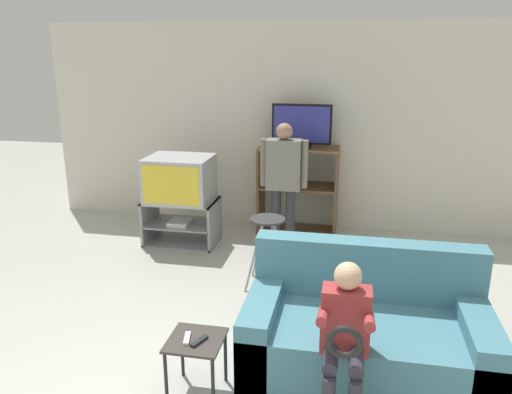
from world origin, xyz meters
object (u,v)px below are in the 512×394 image
object	(u,v)px
remote_control_black	(199,341)
folding_stool	(267,232)
remote_control_white	(187,338)
person_standing_adult	(284,176)
tv_stand	(182,222)
television_main	(180,179)
snack_table	(196,348)
couch	(365,334)
television_flat	(302,127)
media_shelf	(298,190)
person_seated_child	(345,332)

from	to	relation	value
remote_control_black	folding_stool	bearing A→B (deg)	108.19
remote_control_white	person_standing_adult	bearing A→B (deg)	71.98
tv_stand	television_main	distance (m)	0.53
snack_table	couch	world-z (taller)	couch
tv_stand	remote_control_black	xyz separation A→B (m)	(1.06, -2.67, 0.16)
television_flat	folding_stool	distance (m)	1.78
folding_stool	remote_control_black	distance (m)	1.74
media_shelf	person_standing_adult	bearing A→B (deg)	-97.70
remote_control_black	couch	xyz separation A→B (m)	(1.07, 0.50, -0.12)
tv_stand	snack_table	bearing A→B (deg)	-68.71
media_shelf	snack_table	world-z (taller)	media_shelf
television_flat	couch	distance (m)	3.11
media_shelf	folding_stool	size ratio (longest dim) A/B	1.56
couch	person_standing_adult	size ratio (longest dim) A/B	1.13
tv_stand	remote_control_white	xyz separation A→B (m)	(0.97, -2.66, 0.16)
media_shelf	television_flat	size ratio (longest dim) A/B	1.51
television_flat	television_main	bearing A→B (deg)	-154.61
television_main	person_seated_child	distance (m)	3.36
television_main	television_flat	xyz separation A→B (m)	(1.35, 0.64, 0.56)
media_shelf	remote_control_black	world-z (taller)	media_shelf
television_flat	person_seated_child	size ratio (longest dim) A/B	0.70
television_flat	folding_stool	xyz separation A→B (m)	(-0.14, -1.59, -0.79)
tv_stand	person_standing_adult	world-z (taller)	person_standing_adult
television_main	person_standing_adult	world-z (taller)	person_standing_adult
television_flat	remote_control_black	bearing A→B (deg)	-94.97
television_flat	couch	size ratio (longest dim) A/B	0.43
television_flat	snack_table	world-z (taller)	television_flat
remote_control_black	remote_control_white	world-z (taller)	same
snack_table	remote_control_white	distance (m)	0.09
couch	remote_control_white	bearing A→B (deg)	-157.44
tv_stand	media_shelf	bearing A→B (deg)	25.25
tv_stand	couch	bearing A→B (deg)	-45.49
media_shelf	person_standing_adult	distance (m)	0.75
folding_stool	snack_table	xyz separation A→B (m)	(-0.19, -1.69, -0.21)
television_main	couch	xyz separation A→B (m)	(2.14, -2.17, -0.50)
tv_stand	folding_stool	bearing A→B (deg)	-37.96
couch	person_standing_adult	distance (m)	2.39
tv_stand	television_main	world-z (taller)	television_main
television_flat	remote_control_white	world-z (taller)	television_flat
folding_stool	person_seated_child	size ratio (longest dim) A/B	0.68
media_shelf	folding_stool	world-z (taller)	media_shelf
folding_stool	person_seated_child	bearing A→B (deg)	-65.99
tv_stand	remote_control_white	size ratio (longest dim) A/B	5.94
media_shelf	snack_table	size ratio (longest dim) A/B	2.68
snack_table	remote_control_black	bearing A→B (deg)	-43.84
media_shelf	couch	bearing A→B (deg)	-73.87
tv_stand	remote_control_black	distance (m)	2.88
remote_control_black	media_shelf	bearing A→B (deg)	108.60
remote_control_black	remote_control_white	size ratio (longest dim) A/B	1.00
tv_stand	television_main	xyz separation A→B (m)	(-0.00, -0.00, 0.53)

